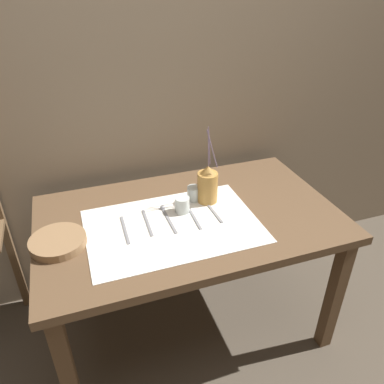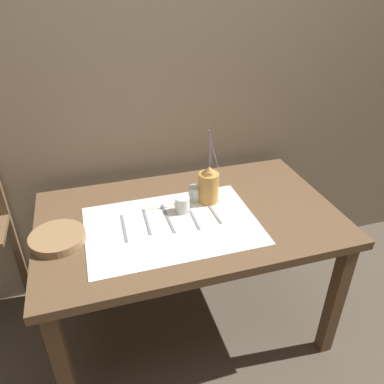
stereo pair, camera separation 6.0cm
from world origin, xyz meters
name	(u,v)px [view 1 (the left image)]	position (x,y,z in m)	size (l,w,h in m)	color
ground_plane	(190,322)	(0.00, 0.00, 0.00)	(12.00, 12.00, 0.00)	brown
stone_wall_back	(156,80)	(0.00, 0.51, 1.20)	(7.00, 0.06, 2.40)	gray
wooden_table	(189,230)	(0.00, 0.00, 0.63)	(1.35, 0.81, 0.72)	brown
linen_cloth	(173,226)	(-0.09, -0.06, 0.72)	(0.74, 0.49, 0.00)	white
pitcher_with_flowers	(208,185)	(0.12, 0.08, 0.81)	(0.10, 0.10, 0.39)	#B7843D
wooden_bowl	(58,242)	(-0.57, -0.03, 0.74)	(0.22, 0.22, 0.04)	#8E6B47
glass_tumbler_near	(182,205)	(-0.02, 0.04, 0.76)	(0.07, 0.07, 0.07)	silver
glass_tumbler_far	(194,193)	(0.06, 0.11, 0.76)	(0.06, 0.06, 0.07)	silver
fork_outer	(125,230)	(-0.30, -0.02, 0.72)	(0.02, 0.20, 0.00)	gray
knife_center	(148,223)	(-0.19, 0.00, 0.72)	(0.02, 0.20, 0.00)	gray
spoon_inner	(165,213)	(-0.10, 0.04, 0.72)	(0.02, 0.21, 0.02)	gray
fork_inner	(194,217)	(0.01, -0.02, 0.72)	(0.02, 0.20, 0.00)	gray
spoon_outer	(208,204)	(0.11, 0.05, 0.72)	(0.03, 0.21, 0.02)	gray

